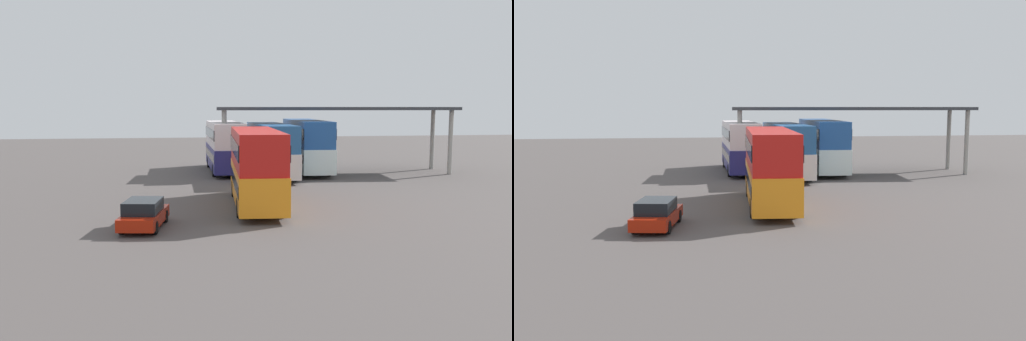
# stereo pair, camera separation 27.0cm
# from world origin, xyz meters

# --- Properties ---
(ground_plane) EXTENTS (140.00, 140.00, 0.00)m
(ground_plane) POSITION_xyz_m (0.00, 0.00, 0.00)
(ground_plane) COLOR #514A48
(double_decker_main) EXTENTS (3.22, 10.59, 4.25)m
(double_decker_main) POSITION_xyz_m (0.07, 3.14, 2.33)
(double_decker_main) COLOR orange
(double_decker_main) RESTS_ON ground_plane
(parked_hatchback) EXTENTS (2.29, 4.20, 1.35)m
(parked_hatchback) POSITION_xyz_m (-5.89, -1.67, 0.67)
(parked_hatchback) COLOR #A81C09
(parked_hatchback) RESTS_ON ground_plane
(double_decker_near_canopy) EXTENTS (2.68, 10.87, 4.19)m
(double_decker_near_canopy) POSITION_xyz_m (-0.04, 19.52, 2.30)
(double_decker_near_canopy) COLOR navy
(double_decker_near_canopy) RESTS_ON ground_plane
(double_decker_mid_row) EXTENTS (2.64, 10.54, 4.16)m
(double_decker_mid_row) POSITION_xyz_m (3.26, 15.69, 2.28)
(double_decker_mid_row) COLOR silver
(double_decker_mid_row) RESTS_ON ground_plane
(double_decker_far_right) EXTENTS (3.23, 11.49, 4.36)m
(double_decker_far_right) POSITION_xyz_m (6.86, 18.59, 2.39)
(double_decker_far_right) COLOR white
(double_decker_far_right) RESTS_ON ground_plane
(depot_canopy) EXTENTS (19.93, 6.69, 5.47)m
(depot_canopy) POSITION_xyz_m (8.96, 17.52, 5.07)
(depot_canopy) COLOR #33353A
(depot_canopy) RESTS_ON ground_plane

